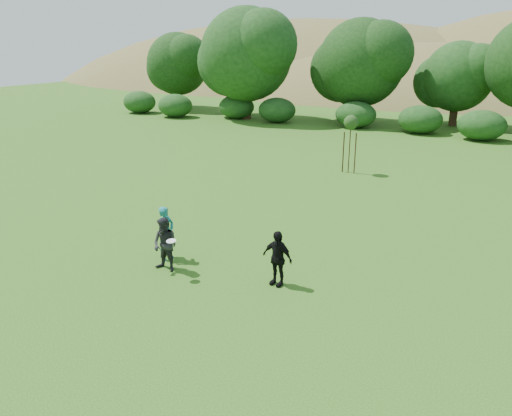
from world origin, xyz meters
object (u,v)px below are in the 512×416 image
(player_teal, at_px, (166,233))
(player_black, at_px, (277,258))
(player_grey, at_px, (165,245))
(sapling, at_px, (351,124))

(player_teal, bearing_deg, player_black, -84.80)
(player_teal, bearing_deg, player_grey, -139.33)
(sapling, bearing_deg, player_black, -81.68)
(player_teal, distance_m, sapling, 12.79)
(player_grey, bearing_deg, player_teal, 127.70)
(player_teal, xyz_separation_m, player_black, (3.64, -0.05, -0.05))
(player_grey, bearing_deg, sapling, 87.39)
(player_teal, xyz_separation_m, player_grey, (0.47, -0.68, -0.03))
(player_grey, distance_m, sapling, 13.41)
(player_grey, relative_size, player_black, 1.02)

